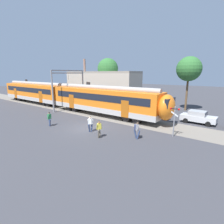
% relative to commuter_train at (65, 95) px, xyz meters
% --- Properties ---
extents(ground_plane, '(160.00, 160.00, 0.00)m').
position_rel_commuter_train_xyz_m(ground_plane, '(11.25, -5.92, -2.25)').
color(ground_plane, '#38383D').
extents(track_bed, '(80.00, 4.40, 0.01)m').
position_rel_commuter_train_xyz_m(track_bed, '(-2.48, 0.00, -2.25)').
color(track_bed, slate).
rests_on(track_bed, ground).
extents(commuter_train, '(38.05, 3.07, 4.73)m').
position_rel_commuter_train_xyz_m(commuter_train, '(0.00, 0.00, 0.00)').
color(commuter_train, '#B2ADA8').
rests_on(commuter_train, ground).
extents(pedestrian_green, '(0.67, 0.54, 1.67)m').
position_rel_commuter_train_xyz_m(pedestrian_green, '(7.25, -7.89, -1.29)').
color(pedestrian_green, navy).
rests_on(pedestrian_green, ground).
extents(pedestrian_white, '(0.52, 0.71, 1.67)m').
position_rel_commuter_train_xyz_m(pedestrian_white, '(12.44, -6.47, -1.26)').
color(pedestrian_white, navy).
rests_on(pedestrian_white, ground).
extents(pedestrian_yellow, '(0.54, 0.67, 1.67)m').
position_rel_commuter_train_xyz_m(pedestrian_yellow, '(14.34, -7.26, -1.26)').
color(pedestrian_yellow, '#6B6051').
rests_on(pedestrian_yellow, ground).
extents(pedestrian_grey, '(0.71, 0.51, 1.67)m').
position_rel_commuter_train_xyz_m(pedestrian_grey, '(17.32, -5.34, -1.26)').
color(pedestrian_grey, navy).
rests_on(pedestrian_grey, ground).
extents(parked_car_silver, '(4.02, 1.80, 1.54)m').
position_rel_commuter_train_xyz_m(parked_car_silver, '(20.71, 3.80, -1.47)').
color(parked_car_silver, '#B7BABF').
rests_on(parked_car_silver, ground).
extents(catenary_gantry, '(0.24, 6.64, 6.53)m').
position_rel_commuter_train_xyz_m(catenary_gantry, '(1.26, 0.00, 2.06)').
color(catenary_gantry, gray).
rests_on(catenary_gantry, ground).
extents(crossing_signal, '(0.96, 0.22, 3.00)m').
position_rel_commuter_train_xyz_m(crossing_signal, '(19.84, -2.68, -0.24)').
color(crossing_signal, gray).
rests_on(crossing_signal, ground).
extents(background_building, '(16.99, 5.00, 9.20)m').
position_rel_commuter_train_xyz_m(background_building, '(-0.05, 9.94, 0.95)').
color(background_building, '#B2A899').
rests_on(background_building, ground).
extents(street_tree_right, '(3.88, 3.88, 8.63)m').
position_rel_commuter_train_xyz_m(street_tree_right, '(17.34, 10.94, 4.40)').
color(street_tree_right, brown).
rests_on(street_tree_right, ground).
extents(street_tree_left, '(4.39, 4.39, 9.15)m').
position_rel_commuter_train_xyz_m(street_tree_left, '(0.93, 10.90, 4.68)').
color(street_tree_left, brown).
rests_on(street_tree_left, ground).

